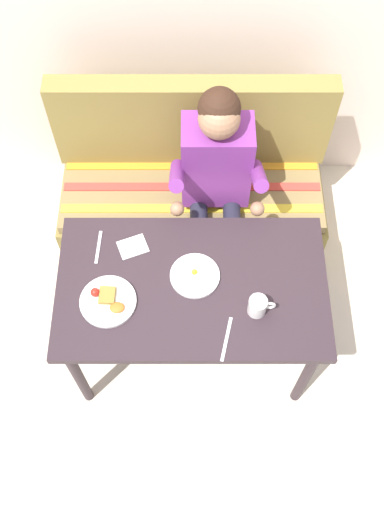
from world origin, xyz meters
The scene contains 10 objects.
ground_plane centered at (0.00, 0.00, 0.00)m, with size 8.00×8.00×0.00m, color beige.
table centered at (0.00, 0.00, 0.65)m, with size 1.20×0.70×0.73m.
couch centered at (0.00, 0.76, 0.33)m, with size 1.44×0.56×1.00m.
person centered at (0.12, 0.59, 0.74)m, with size 0.45×0.61×1.21m.
plate_breakfast centered at (-0.36, -0.08, 0.74)m, with size 0.25×0.25×0.05m.
plate_eggs centered at (0.01, 0.04, 0.74)m, with size 0.22×0.22×0.04m.
coffee_mug centered at (0.28, -0.12, 0.78)m, with size 0.12×0.08×0.10m.
napkin centered at (-0.27, 0.19, 0.73)m, with size 0.13×0.10×0.01m, color white.
fork centered at (-0.43, 0.19, 0.73)m, with size 0.01×0.17×0.01m, color silver.
knife centered at (0.14, -0.26, 0.73)m, with size 0.01×0.20×0.01m, color silver.
Camera 1 is at (-0.00, -1.16, 3.07)m, focal length 41.52 mm.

